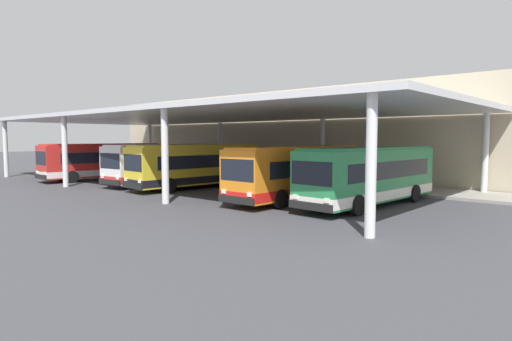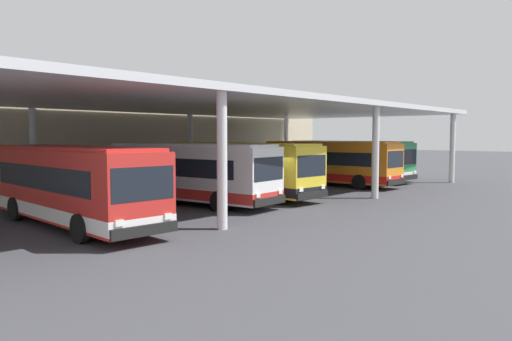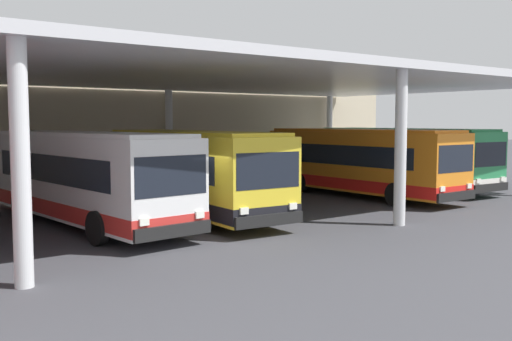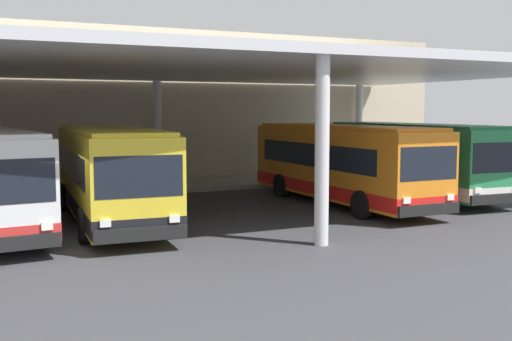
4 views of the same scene
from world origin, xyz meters
The scene contains 11 objects.
ground_plane centered at (0.00, 0.00, 0.00)m, with size 200.00×200.00×0.00m, color #3D3D42.
platform_kerb centered at (0.00, 11.75, 0.09)m, with size 42.00×4.50×0.18m, color gray.
station_building_facade centered at (0.00, 15.00, 4.01)m, with size 48.00×1.60×8.01m, color #C1B293.
canopy_shelter centered at (0.00, 5.50, 5.31)m, with size 40.00×17.00×5.55m.
bus_nearest_bay centered at (-9.62, 2.44, 1.66)m, with size 3.19×10.67×3.17m.
bus_second_bay centered at (-2.30, 3.90, 1.66)m, with size 3.32×10.69×3.17m.
bus_middle_bay centered at (1.62, 3.71, 1.66)m, with size 3.18×10.66×3.17m.
bus_far_bay centered at (10.82, 3.64, 1.66)m, with size 2.78×10.55×3.17m.
bus_departing centered at (15.00, 4.47, 1.66)m, with size 3.14×10.66×3.17m.
bench_waiting centered at (2.53, 11.82, 0.66)m, with size 1.80×0.45×0.92m.
trash_bin centered at (5.29, 11.68, 0.68)m, with size 0.52×0.52×0.98m.
Camera 2 is at (-19.20, -15.66, 3.59)m, focal length 34.10 mm.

